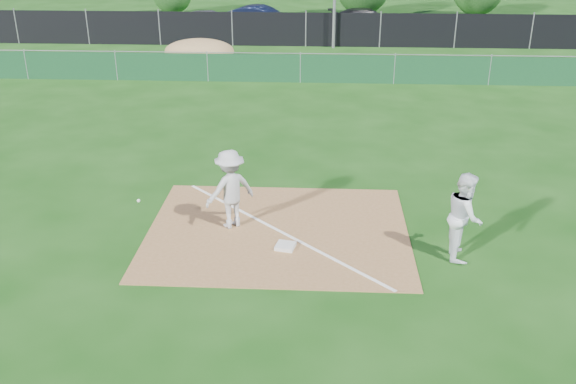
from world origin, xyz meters
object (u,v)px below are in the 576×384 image
object	(u,v)px
runner	(465,216)
car_mid	(261,19)
first_base	(285,246)
car_right	(367,20)
car_left	(210,21)
play_at_first	(230,189)

from	to	relation	value
runner	car_mid	bearing A→B (deg)	19.33
first_base	car_right	bearing A→B (deg)	83.04
car_right	car_left	bearing A→B (deg)	87.21
first_base	car_mid	bearing A→B (deg)	96.36
runner	car_right	xyz separation A→B (m)	(-0.38, 27.94, -0.27)
play_at_first	car_mid	distance (m)	26.21
runner	car_mid	world-z (taller)	runner
car_mid	play_at_first	bearing A→B (deg)	-159.50
first_base	car_left	size ratio (longest dim) A/B	0.10
play_at_first	car_mid	size ratio (longest dim) A/B	0.60
car_left	car_right	bearing A→B (deg)	-96.04
runner	car_left	xyz separation A→B (m)	(-9.82, 26.59, -0.23)
runner	car_right	size ratio (longest dim) A/B	0.41
car_left	play_at_first	bearing A→B (deg)	176.31
first_base	play_at_first	bearing A→B (deg)	142.52
play_at_first	runner	distance (m)	5.23
car_left	car_mid	size ratio (longest dim) A/B	0.91
car_mid	car_right	world-z (taller)	car_mid
play_at_first	car_right	world-z (taller)	play_at_first
car_left	car_mid	distance (m)	3.09
car_left	car_right	xyz separation A→B (m)	(9.44, 1.35, -0.04)
first_base	runner	distance (m)	3.88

